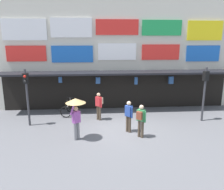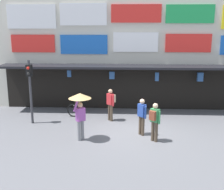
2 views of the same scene
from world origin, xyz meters
name	(u,v)px [view 2 (image 2 of 2)]	position (x,y,z in m)	size (l,w,h in m)	color
ground_plane	(137,132)	(0.00, 0.00, 0.00)	(80.00, 80.00, 0.00)	slate
shopfront	(135,41)	(0.00, 4.57, 3.96)	(18.00, 2.60, 8.00)	beige
traffic_light_near	(30,82)	(-5.24, 1.04, 2.14)	(0.28, 0.33, 3.20)	#38383D
bicycle_parked	(77,107)	(-3.24, 2.74, 0.39)	(0.92, 1.27, 1.05)	black
pedestrian_in_black	(155,119)	(0.70, -1.02, 0.98)	(0.47, 0.47, 1.68)	brown
pedestrian_in_green	(111,102)	(-1.29, 1.66, 0.98)	(0.47, 0.47, 1.68)	brown
pedestrian_in_red	(142,115)	(0.21, -0.30, 0.95)	(0.40, 0.43, 1.68)	brown
pedestrian_with_umbrella	(80,103)	(-2.43, -1.03, 1.64)	(0.96, 0.96, 2.08)	gray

